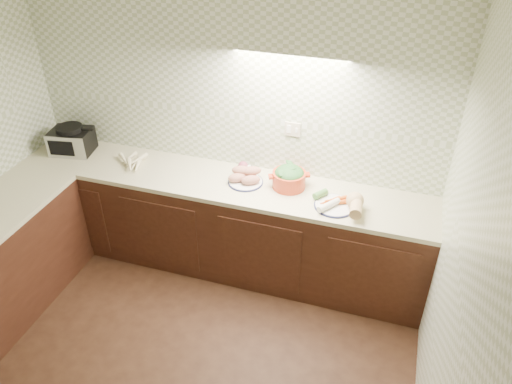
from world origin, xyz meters
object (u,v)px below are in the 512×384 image
(onion_bowl, at_px, (245,170))
(parsnip_pile, at_px, (134,163))
(veg_plate, at_px, (344,202))
(sweet_potato_plate, at_px, (246,177))
(dutch_oven, at_px, (289,177))
(toaster_oven, at_px, (72,140))

(onion_bowl, bearing_deg, parsnip_pile, -171.34)
(parsnip_pile, bearing_deg, veg_plate, -2.44)
(sweet_potato_plate, height_order, dutch_oven, dutch_oven)
(sweet_potato_plate, xyz_separation_m, dutch_oven, (0.36, 0.04, 0.04))
(sweet_potato_plate, bearing_deg, parsnip_pile, -177.88)
(parsnip_pile, bearing_deg, dutch_oven, 3.20)
(onion_bowl, bearing_deg, toaster_oven, -176.61)
(onion_bowl, bearing_deg, dutch_oven, -9.85)
(sweet_potato_plate, bearing_deg, veg_plate, -7.92)
(toaster_oven, xyz_separation_m, onion_bowl, (1.63, 0.10, -0.07))
(toaster_oven, xyz_separation_m, dutch_oven, (2.04, 0.03, -0.03))
(parsnip_pile, xyz_separation_m, sweet_potato_plate, (1.02, 0.04, 0.02))
(toaster_oven, bearing_deg, veg_plate, -12.70)
(onion_bowl, relative_size, dutch_oven, 0.44)
(toaster_oven, xyz_separation_m, parsnip_pile, (0.66, -0.05, -0.09))
(dutch_oven, xyz_separation_m, veg_plate, (0.48, -0.16, -0.04))
(parsnip_pile, relative_size, onion_bowl, 2.21)
(parsnip_pile, height_order, onion_bowl, onion_bowl)
(parsnip_pile, height_order, sweet_potato_plate, sweet_potato_plate)
(sweet_potato_plate, bearing_deg, dutch_oven, 6.23)
(parsnip_pile, relative_size, sweet_potato_plate, 1.19)
(dutch_oven, bearing_deg, parsnip_pile, 160.11)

